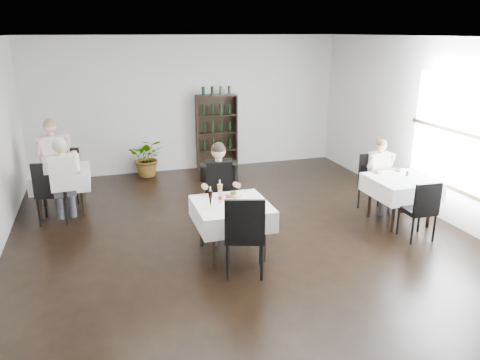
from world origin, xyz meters
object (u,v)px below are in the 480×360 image
main_table (232,213)px  wine_shelf (217,133)px  potted_tree (148,157)px  diner_main (219,184)px

main_table → wine_shelf: bearing=78.2°
potted_tree → main_table: bearing=-80.4°
wine_shelf → diner_main: bearing=-103.9°
wine_shelf → main_table: size_ratio=1.70×
wine_shelf → diner_main: (-0.91, -3.70, 0.02)m
main_table → potted_tree: size_ratio=1.21×
wine_shelf → diner_main: size_ratio=1.17×
potted_tree → diner_main: diner_main is taller
main_table → diner_main: bearing=91.3°
wine_shelf → diner_main: 3.81m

